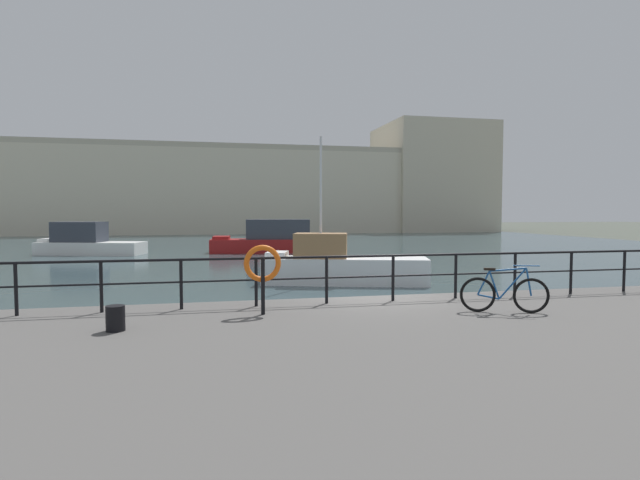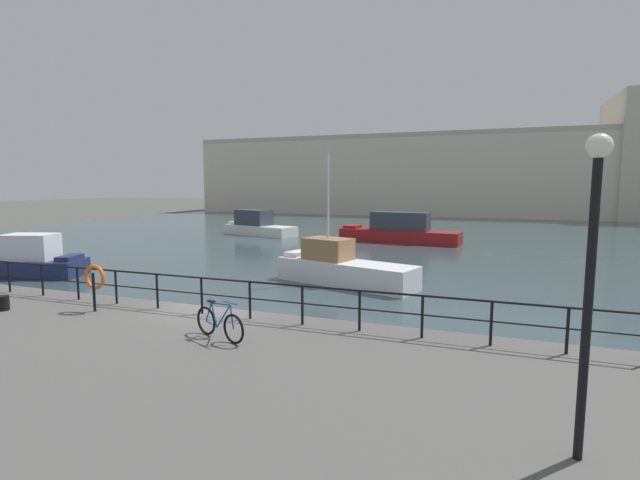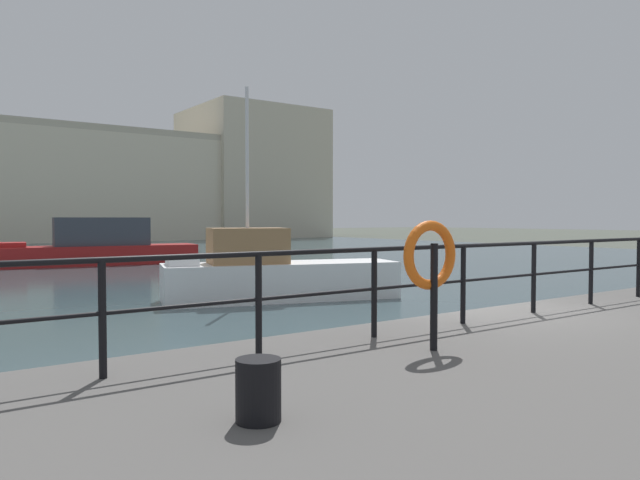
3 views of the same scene
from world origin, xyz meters
TOP-DOWN VIEW (x-y plane):
  - ground_plane at (0.00, 0.00)m, footprint 240.00×240.00m
  - water_basin at (0.00, 30.20)m, footprint 80.00×60.00m
  - harbor_building at (7.49, 63.39)m, footprint 77.03×15.19m
  - moored_white_yacht at (0.88, 25.72)m, footprint 9.99×3.39m
  - moored_blue_motorboat at (1.35, 8.84)m, footprint 7.16×3.78m
  - quay_railing at (0.92, -0.75)m, footprint 20.57×0.07m
  - mooring_bollard at (-5.60, -2.52)m, footprint 0.32×0.32m
  - life_ring_stand at (-2.97, -1.61)m, footprint 0.75×0.16m

SIDE VIEW (x-z plane):
  - ground_plane at x=0.00m, z-range 0.00..0.00m
  - water_basin at x=0.00m, z-range 0.00..0.01m
  - moored_blue_motorboat at x=1.35m, z-range -2.32..3.87m
  - moored_white_yacht at x=0.88m, z-range -0.31..2.16m
  - mooring_bollard at x=-5.60m, z-range 0.99..1.43m
  - quay_railing at x=0.92m, z-range 1.19..2.26m
  - life_ring_stand at x=-2.97m, z-range 1.27..2.66m
  - harbor_building at x=7.49m, z-range -1.93..14.71m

